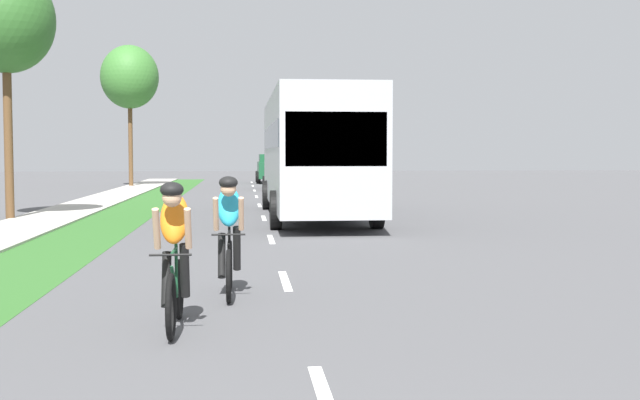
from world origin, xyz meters
The scene contains 11 objects.
ground_plane centered at (0.00, 20.00, 0.00)m, with size 120.00×120.00×0.00m, color #4C4C4F.
grass_verge centered at (-4.17, 20.00, 0.00)m, with size 1.90×70.00×0.01m, color #2D6026.
sidewalk_concrete centered at (-6.11, 20.00, 0.00)m, with size 1.97×70.00×0.10m, color #B2ADA3.
lane_markings_center centered at (0.00, 24.00, 0.00)m, with size 0.12×52.20×0.01m.
cyclist_lead centered at (-1.34, 6.90, 0.81)m, with size 0.42×1.72×1.58m.
cyclist_trailing centered at (-0.79, 8.82, 0.81)m, with size 0.42×1.72×1.58m.
bus_silver centered at (1.45, 21.57, 1.98)m, with size 2.78×11.60×3.48m.
sedan_black centered at (1.47, 39.50, 0.77)m, with size 1.98×4.30×1.52m.
suv_dark_green centered at (1.34, 48.06, 0.95)m, with size 2.15×4.70×1.79m.
street_tree_near centered at (-7.10, 21.35, 5.51)m, with size 2.67×2.67×7.02m.
street_tree_far centered at (-6.76, 43.33, 6.04)m, with size 3.18×3.18×7.82m.
Camera 1 is at (-0.62, -1.51, 1.88)m, focal length 44.44 mm.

